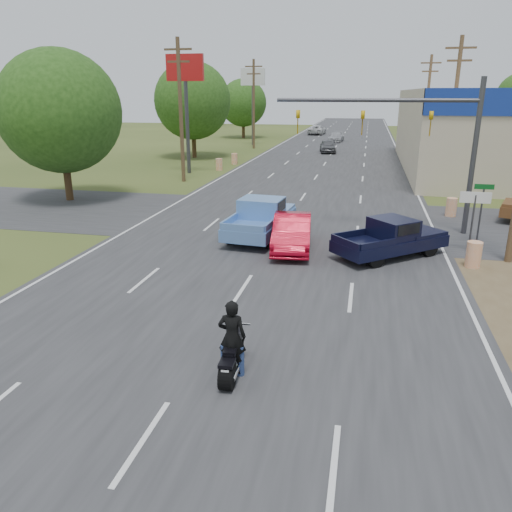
% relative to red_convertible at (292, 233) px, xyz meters
% --- Properties ---
extents(ground, '(200.00, 200.00, 0.00)m').
position_rel_red_convertible_xyz_m(ground, '(-0.94, -12.80, -0.73)').
color(ground, '#36441B').
rests_on(ground, ground).
extents(main_road, '(15.00, 180.00, 0.02)m').
position_rel_red_convertible_xyz_m(main_road, '(-0.94, 27.20, -0.72)').
color(main_road, '#2D2D30').
rests_on(main_road, ground).
extents(cross_road, '(120.00, 10.00, 0.02)m').
position_rel_red_convertible_xyz_m(cross_road, '(-0.94, 5.20, -0.72)').
color(cross_road, '#2D2D30').
rests_on(cross_road, ground).
extents(utility_pole_2, '(2.00, 0.28, 10.00)m').
position_rel_red_convertible_xyz_m(utility_pole_2, '(8.56, 18.20, 4.59)').
color(utility_pole_2, '#4C3823').
rests_on(utility_pole_2, ground).
extents(utility_pole_3, '(2.00, 0.28, 10.00)m').
position_rel_red_convertible_xyz_m(utility_pole_3, '(8.56, 36.20, 4.59)').
color(utility_pole_3, '#4C3823').
rests_on(utility_pole_3, ground).
extents(utility_pole_5, '(2.00, 0.28, 10.00)m').
position_rel_red_convertible_xyz_m(utility_pole_5, '(-10.44, 15.20, 4.59)').
color(utility_pole_5, '#4C3823').
rests_on(utility_pole_5, ground).
extents(utility_pole_6, '(2.00, 0.28, 10.00)m').
position_rel_red_convertible_xyz_m(utility_pole_6, '(-10.44, 39.20, 4.59)').
color(utility_pole_6, '#4C3823').
rests_on(utility_pole_6, ground).
extents(tree_0, '(7.14, 7.14, 8.84)m').
position_rel_red_convertible_xyz_m(tree_0, '(-14.94, 7.20, 4.54)').
color(tree_0, '#422D19').
rests_on(tree_0, ground).
extents(tree_1, '(7.56, 7.56, 9.36)m').
position_rel_red_convertible_xyz_m(tree_1, '(-14.44, 29.20, 4.85)').
color(tree_1, '#422D19').
rests_on(tree_1, ground).
extents(tree_2, '(6.72, 6.72, 8.32)m').
position_rel_red_convertible_xyz_m(tree_2, '(-15.14, 53.20, 4.23)').
color(tree_2, '#422D19').
rests_on(tree_2, ground).
extents(tree_4, '(9.24, 9.24, 11.44)m').
position_rel_red_convertible_xyz_m(tree_4, '(-55.94, 62.20, 6.09)').
color(tree_4, '#422D19').
rests_on(tree_4, ground).
extents(tree_6, '(8.82, 8.82, 10.92)m').
position_rel_red_convertible_xyz_m(tree_6, '(-30.94, 82.20, 5.78)').
color(tree_6, '#422D19').
rests_on(tree_6, ground).
extents(barrel_0, '(0.56, 0.56, 1.00)m').
position_rel_red_convertible_xyz_m(barrel_0, '(7.06, -0.80, -0.23)').
color(barrel_0, orange).
rests_on(barrel_0, ground).
extents(barrel_1, '(0.56, 0.56, 1.00)m').
position_rel_red_convertible_xyz_m(barrel_1, '(7.46, 7.70, -0.23)').
color(barrel_1, orange).
rests_on(barrel_1, ground).
extents(barrel_2, '(0.56, 0.56, 1.00)m').
position_rel_red_convertible_xyz_m(barrel_2, '(-9.44, 21.20, -0.23)').
color(barrel_2, orange).
rests_on(barrel_2, ground).
extents(barrel_3, '(0.56, 0.56, 1.00)m').
position_rel_red_convertible_xyz_m(barrel_3, '(-9.14, 25.20, -0.23)').
color(barrel_3, orange).
rests_on(barrel_3, ground).
extents(pole_sign_left_near, '(3.00, 0.35, 9.20)m').
position_rel_red_convertible_xyz_m(pole_sign_left_near, '(-11.44, 19.20, 6.44)').
color(pole_sign_left_near, '#3F3F44').
rests_on(pole_sign_left_near, ground).
extents(pole_sign_left_far, '(3.00, 0.35, 9.20)m').
position_rel_red_convertible_xyz_m(pole_sign_left_far, '(-11.44, 43.20, 6.44)').
color(pole_sign_left_far, '#3F3F44').
rests_on(pole_sign_left_far, ground).
extents(lane_sign, '(1.20, 0.08, 2.52)m').
position_rel_red_convertible_xyz_m(lane_sign, '(7.26, 1.20, 1.18)').
color(lane_sign, '#3F3F44').
rests_on(lane_sign, ground).
extents(street_name_sign, '(0.80, 0.08, 2.61)m').
position_rel_red_convertible_xyz_m(street_name_sign, '(7.86, 2.70, 0.88)').
color(street_name_sign, '#3F3F44').
rests_on(street_name_sign, ground).
extents(signal_mast, '(9.12, 0.40, 7.00)m').
position_rel_red_convertible_xyz_m(signal_mast, '(4.88, 4.20, 4.08)').
color(signal_mast, '#3F3F44').
rests_on(signal_mast, ground).
extents(red_convertible, '(1.99, 4.54, 1.45)m').
position_rel_red_convertible_xyz_m(red_convertible, '(0.00, 0.00, 0.00)').
color(red_convertible, '#B1081D').
rests_on(red_convertible, ground).
extents(motorcycle, '(0.63, 2.04, 1.03)m').
position_rel_red_convertible_xyz_m(motorcycle, '(0.12, -10.19, -0.27)').
color(motorcycle, black).
rests_on(motorcycle, ground).
extents(rider, '(0.68, 0.46, 1.79)m').
position_rel_red_convertible_xyz_m(rider, '(0.12, -10.15, 0.17)').
color(rider, black).
rests_on(rider, ground).
extents(blue_pickup, '(2.54, 5.51, 1.77)m').
position_rel_red_convertible_xyz_m(blue_pickup, '(-1.67, 1.77, 0.17)').
color(blue_pickup, black).
rests_on(blue_pickup, ground).
extents(navy_pickup, '(4.75, 4.48, 1.57)m').
position_rel_red_convertible_xyz_m(navy_pickup, '(4.09, -0.06, 0.06)').
color(navy_pickup, black).
rests_on(navy_pickup, ground).
extents(distant_car_grey, '(2.23, 4.35, 1.42)m').
position_rel_red_convertible_xyz_m(distant_car_grey, '(-1.44, 36.59, -0.02)').
color(distant_car_grey, '#55565A').
rests_on(distant_car_grey, ground).
extents(distant_car_silver, '(2.12, 4.48, 1.26)m').
position_rel_red_convertible_xyz_m(distant_car_silver, '(-1.37, 49.66, -0.09)').
color(distant_car_silver, '#ADADB2').
rests_on(distant_car_silver, ground).
extents(distant_car_white, '(2.67, 5.20, 1.40)m').
position_rel_red_convertible_xyz_m(distant_car_white, '(-5.17, 61.73, -0.02)').
color(distant_car_white, silver).
rests_on(distant_car_white, ground).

